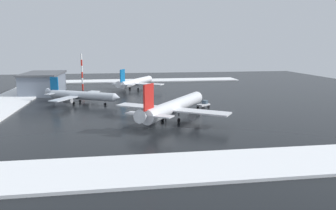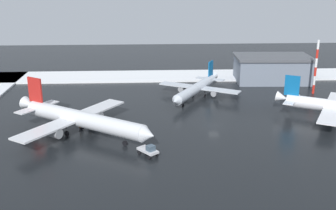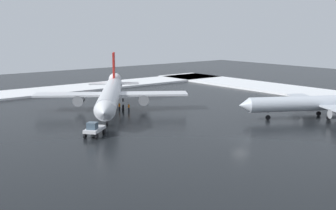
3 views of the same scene
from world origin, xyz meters
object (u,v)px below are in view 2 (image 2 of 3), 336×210
at_px(airplane_parked_portside, 81,119).
at_px(cargo_hangar, 272,69).
at_px(pushback_tug, 149,150).
at_px(ground_crew_by_nose_gear, 80,127).
at_px(antenna_mast, 316,67).
at_px(ground_crew_mid_apron, 90,125).
at_px(airplane_distant_tail, 197,88).

height_order(airplane_parked_portside, cargo_hangar, airplane_parked_portside).
relative_size(pushback_tug, ground_crew_by_nose_gear, 2.90).
bearing_deg(ground_crew_by_nose_gear, antenna_mast, 91.82).
bearing_deg(pushback_tug, ground_crew_by_nose_gear, -171.93).
relative_size(pushback_tug, antenna_mast, 0.30).
distance_m(airplane_parked_portside, ground_crew_by_nose_gear, 3.82).
distance_m(airplane_parked_portside, antenna_mast, 73.13).
relative_size(airplane_parked_portside, ground_crew_by_nose_gear, 19.86).
bearing_deg(antenna_mast, ground_crew_mid_apron, 23.13).
height_order(airplane_distant_tail, ground_crew_mid_apron, airplane_distant_tail).
bearing_deg(ground_crew_by_nose_gear, airplane_parked_portside, -6.08).
height_order(pushback_tug, cargo_hangar, cargo_hangar).
xyz_separation_m(pushback_tug, antenna_mast, (-50.76, -43.52, 6.94)).
bearing_deg(cargo_hangar, airplane_parked_portside, 41.21).
xyz_separation_m(antenna_mast, cargo_hangar, (8.68, -15.23, -3.78)).
relative_size(ground_crew_by_nose_gear, ground_crew_mid_apron, 1.00).
xyz_separation_m(airplane_parked_portside, antenna_mast, (-66.07, -31.05, 4.39)).
xyz_separation_m(ground_crew_mid_apron, cargo_hangar, (-55.96, -42.84, 3.47)).
height_order(airplane_parked_portside, ground_crew_mid_apron, airplane_parked_portside).
height_order(airplane_parked_portside, airplane_distant_tail, airplane_parked_portside).
height_order(airplane_distant_tail, ground_crew_by_nose_gear, airplane_distant_tail).
relative_size(airplane_parked_portside, cargo_hangar, 1.33).
bearing_deg(pushback_tug, antenna_mast, 91.73).
distance_m(airplane_parked_portside, airplane_distant_tail, 40.87).
distance_m(pushback_tug, ground_crew_by_nose_gear, 21.86).
xyz_separation_m(airplane_distant_tail, ground_crew_mid_apron, (28.29, 24.59, -2.01)).
bearing_deg(airplane_distant_tail, airplane_parked_portside, -17.36).
distance_m(airplane_distant_tail, ground_crew_by_nose_gear, 39.78).
bearing_deg(airplane_parked_portside, ground_crew_mid_apron, 101.84).
distance_m(ground_crew_by_nose_gear, antenna_mast, 72.97).
bearing_deg(airplane_parked_portside, cargo_hangar, 73.39).
bearing_deg(airplane_parked_portside, pushback_tug, -4.67).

